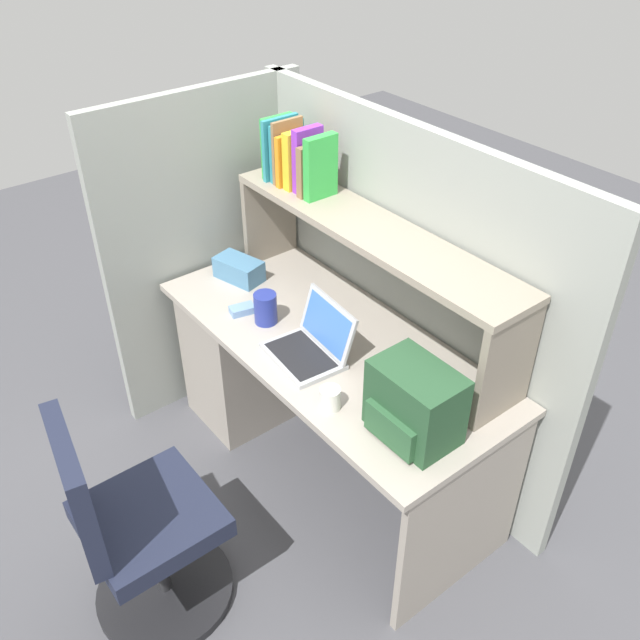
{
  "coord_description": "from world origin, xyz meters",
  "views": [
    {
      "loc": [
        1.71,
        -1.39,
        2.41
      ],
      "look_at": [
        0.0,
        -0.05,
        0.85
      ],
      "focal_mm": 38.39,
      "sensor_mm": 36.0,
      "label": 1
    }
  ],
  "objects_px": {
    "laptop": "(312,344)",
    "office_chair": "(136,535)",
    "tissue_box": "(239,269)",
    "backpack": "(414,404)",
    "snack_canister": "(265,308)",
    "paper_cup": "(330,398)",
    "computer_mouse": "(242,310)"
  },
  "relations": [
    {
      "from": "laptop",
      "to": "computer_mouse",
      "type": "bearing_deg",
      "value": -171.92
    },
    {
      "from": "backpack",
      "to": "office_chair",
      "type": "height_order",
      "value": "backpack"
    },
    {
      "from": "paper_cup",
      "to": "office_chair",
      "type": "relative_size",
      "value": 0.09
    },
    {
      "from": "tissue_box",
      "to": "snack_canister",
      "type": "bearing_deg",
      "value": -30.08
    },
    {
      "from": "laptop",
      "to": "computer_mouse",
      "type": "relative_size",
      "value": 3.19
    },
    {
      "from": "backpack",
      "to": "snack_canister",
      "type": "bearing_deg",
      "value": -178.5
    },
    {
      "from": "laptop",
      "to": "office_chair",
      "type": "bearing_deg",
      "value": -84.02
    },
    {
      "from": "computer_mouse",
      "to": "backpack",
      "type": "bearing_deg",
      "value": 17.0
    },
    {
      "from": "backpack",
      "to": "computer_mouse",
      "type": "relative_size",
      "value": 2.88
    },
    {
      "from": "laptop",
      "to": "tissue_box",
      "type": "bearing_deg",
      "value": 172.98
    },
    {
      "from": "backpack",
      "to": "laptop",
      "type": "bearing_deg",
      "value": -179.26
    },
    {
      "from": "paper_cup",
      "to": "office_chair",
      "type": "distance_m",
      "value": 0.83
    },
    {
      "from": "backpack",
      "to": "computer_mouse",
      "type": "bearing_deg",
      "value": -176.1
    },
    {
      "from": "paper_cup",
      "to": "backpack",
      "type": "bearing_deg",
      "value": 27.51
    },
    {
      "from": "backpack",
      "to": "office_chair",
      "type": "bearing_deg",
      "value": -118.12
    },
    {
      "from": "laptop",
      "to": "backpack",
      "type": "height_order",
      "value": "backpack"
    },
    {
      "from": "tissue_box",
      "to": "office_chair",
      "type": "relative_size",
      "value": 0.24
    },
    {
      "from": "backpack",
      "to": "paper_cup",
      "type": "bearing_deg",
      "value": -152.49
    },
    {
      "from": "backpack",
      "to": "snack_canister",
      "type": "xyz_separation_m",
      "value": [
        -0.84,
        -0.02,
        -0.06
      ]
    },
    {
      "from": "office_chair",
      "to": "snack_canister",
      "type": "bearing_deg",
      "value": -55.8
    },
    {
      "from": "paper_cup",
      "to": "tissue_box",
      "type": "relative_size",
      "value": 0.38
    },
    {
      "from": "backpack",
      "to": "tissue_box",
      "type": "height_order",
      "value": "backpack"
    },
    {
      "from": "backpack",
      "to": "snack_canister",
      "type": "height_order",
      "value": "backpack"
    },
    {
      "from": "computer_mouse",
      "to": "office_chair",
      "type": "bearing_deg",
      "value": -44.66
    },
    {
      "from": "tissue_box",
      "to": "office_chair",
      "type": "bearing_deg",
      "value": -66.62
    },
    {
      "from": "backpack",
      "to": "office_chair",
      "type": "relative_size",
      "value": 0.32
    },
    {
      "from": "computer_mouse",
      "to": "snack_canister",
      "type": "xyz_separation_m",
      "value": [
        0.12,
        0.04,
        0.05
      ]
    },
    {
      "from": "paper_cup",
      "to": "snack_canister",
      "type": "distance_m",
      "value": 0.59
    },
    {
      "from": "backpack",
      "to": "snack_canister",
      "type": "relative_size",
      "value": 2.21
    },
    {
      "from": "tissue_box",
      "to": "snack_canister",
      "type": "height_order",
      "value": "snack_canister"
    },
    {
      "from": "computer_mouse",
      "to": "laptop",
      "type": "bearing_deg",
      "value": 21.18
    },
    {
      "from": "paper_cup",
      "to": "tissue_box",
      "type": "bearing_deg",
      "value": 167.08
    }
  ]
}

